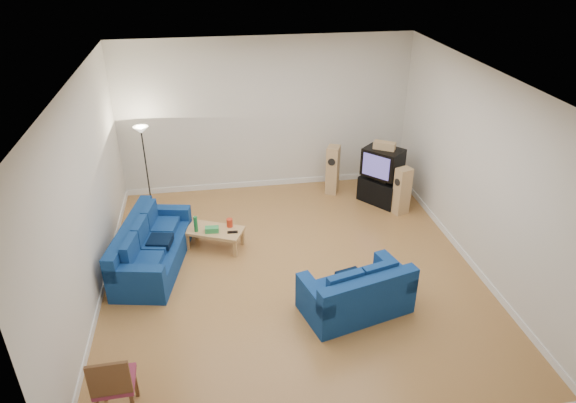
{
  "coord_description": "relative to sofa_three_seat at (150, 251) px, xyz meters",
  "views": [
    {
      "loc": [
        -1.17,
        -6.82,
        5.03
      ],
      "look_at": [
        0.0,
        0.4,
        1.1
      ],
      "focal_mm": 32.0,
      "sensor_mm": 36.0,
      "label": 1
    }
  ],
  "objects": [
    {
      "name": "room",
      "position": [
        2.3,
        -0.54,
        1.25
      ],
      "size": [
        6.01,
        6.51,
        3.21
      ],
      "color": "brown",
      "rests_on": "ground"
    },
    {
      "name": "sofa_three_seat",
      "position": [
        0.0,
        0.0,
        0.0
      ],
      "size": [
        1.27,
        2.18,
        0.79
      ],
      "rotation": [
        0.0,
        0.0,
        -1.77
      ],
      "color": "navy",
      "rests_on": "ground"
    },
    {
      "name": "sofa_loveseat",
      "position": [
        3.07,
        -1.67,
        -0.0
      ],
      "size": [
        1.71,
        1.23,
        0.77
      ],
      "rotation": [
        0.0,
        0.0,
        0.26
      ],
      "color": "navy",
      "rests_on": "ground"
    },
    {
      "name": "coffee_table",
      "position": [
        1.08,
        0.4,
        0.01
      ],
      "size": [
        1.1,
        0.85,
        0.36
      ],
      "rotation": [
        0.0,
        0.0,
        -0.41
      ],
      "color": "tan",
      "rests_on": "ground"
    },
    {
      "name": "bottle",
      "position": [
        0.77,
        0.4,
        0.21
      ],
      "size": [
        0.09,
        0.09,
        0.29
      ],
      "primitive_type": "cylinder",
      "rotation": [
        0.0,
        0.0,
        -0.31
      ],
      "color": "#197233",
      "rests_on": "coffee_table"
    },
    {
      "name": "tissue_box",
      "position": [
        1.04,
        0.33,
        0.11
      ],
      "size": [
        0.24,
        0.14,
        0.09
      ],
      "primitive_type": "cube",
      "rotation": [
        0.0,
        0.0,
        -0.06
      ],
      "color": "green",
      "rests_on": "coffee_table"
    },
    {
      "name": "red_canister",
      "position": [
        1.35,
        0.47,
        0.14
      ],
      "size": [
        0.13,
        0.13,
        0.15
      ],
      "primitive_type": "cylinder",
      "rotation": [
        0.0,
        0.0,
        -0.19
      ],
      "color": "red",
      "rests_on": "coffee_table"
    },
    {
      "name": "remote",
      "position": [
        1.39,
        0.25,
        0.08
      ],
      "size": [
        0.18,
        0.06,
        0.02
      ],
      "primitive_type": "cube",
      "rotation": [
        0.0,
        0.0,
        -0.04
      ],
      "color": "black",
      "rests_on": "coffee_table"
    },
    {
      "name": "tv_stand",
      "position": [
        4.49,
        1.57,
        -0.04
      ],
      "size": [
        0.88,
        0.95,
        0.51
      ],
      "primitive_type": "cube",
      "rotation": [
        0.0,
        0.0,
        -0.92
      ],
      "color": "black",
      "rests_on": "ground"
    },
    {
      "name": "av_receiver",
      "position": [
        4.51,
        1.55,
        0.27
      ],
      "size": [
        0.52,
        0.55,
        0.1
      ],
      "primitive_type": "cube",
      "rotation": [
        0.0,
        0.0,
        -1.02
      ],
      "color": "black",
      "rests_on": "tv_stand"
    },
    {
      "name": "television",
      "position": [
        4.49,
        1.57,
        0.6
      ],
      "size": [
        0.88,
        0.9,
        0.56
      ],
      "rotation": [
        0.0,
        0.0,
        -0.83
      ],
      "color": "black",
      "rests_on": "av_receiver"
    },
    {
      "name": "centre_speaker",
      "position": [
        4.49,
        1.57,
        0.95
      ],
      "size": [
        0.45,
        0.37,
        0.15
      ],
      "primitive_type": "cube",
      "rotation": [
        0.0,
        0.0,
        -0.56
      ],
      "color": "tan",
      "rests_on": "television"
    },
    {
      "name": "speaker_left",
      "position": [
        3.62,
        2.16,
        0.23
      ],
      "size": [
        0.35,
        0.38,
        1.04
      ],
      "rotation": [
        0.0,
        0.0,
        -0.44
      ],
      "color": "tan",
      "rests_on": "ground"
    },
    {
      "name": "speaker_right",
      "position": [
        4.75,
        1.06,
        0.19
      ],
      "size": [
        0.34,
        0.31,
        0.96
      ],
      "rotation": [
        0.0,
        0.0,
        -1.22
      ],
      "color": "tan",
      "rests_on": "ground"
    },
    {
      "name": "floor_lamp",
      "position": [
        -0.15,
        2.16,
        1.11
      ],
      "size": [
        0.29,
        0.29,
        1.7
      ],
      "color": "black",
      "rests_on": "ground"
    },
    {
      "name": "dining_chair",
      "position": [
        -0.15,
        -3.01,
        0.23
      ],
      "size": [
        0.47,
        0.47,
        0.94
      ],
      "rotation": [
        0.0,
        0.0,
        0.03
      ],
      "color": "brown",
      "rests_on": "ground"
    }
  ]
}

